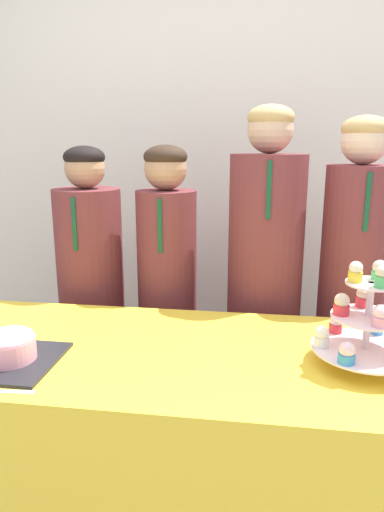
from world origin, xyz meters
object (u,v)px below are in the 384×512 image
student_3 (350,307)px  student_0 (93,309)px  student_2 (264,301)px  student_1 (168,308)px  round_cake (9,348)px  cupcake_stand (367,322)px

student_3 → student_0: bearing=-180.0°
student_2 → student_1: bearing=-180.0°
round_cake → student_2: bearing=45.0°
cupcake_stand → student_2: bearing=114.5°
round_cake → student_1: bearing=66.6°
round_cake → cupcake_stand: cupcake_stand is taller
student_0 → student_1: (0.35, -0.00, 0.02)m
cupcake_stand → student_2: 0.70m
cupcake_stand → student_3: (0.08, 0.62, -0.18)m
round_cake → student_0: bearing=92.1°
cupcake_stand → student_1: 0.97m
round_cake → student_0: (-0.03, 0.75, -0.16)m
student_0 → student_3: (1.14, 0.00, 0.07)m
cupcake_stand → student_0: 1.25m
student_2 → student_0: bearing=-180.0°
round_cake → student_1: 0.83m
cupcake_stand → student_0: (-1.06, 0.62, -0.24)m
student_1 → student_3: size_ratio=0.93×
student_1 → student_2: size_ratio=0.90×
cupcake_stand → student_3: size_ratio=0.21×
student_1 → student_3: bearing=0.0°
student_1 → student_3: student_3 is taller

